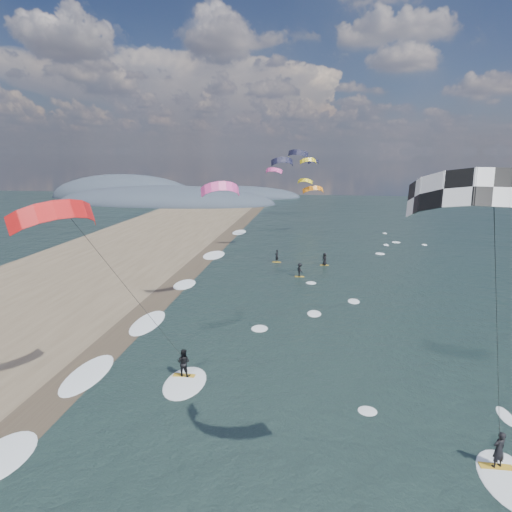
# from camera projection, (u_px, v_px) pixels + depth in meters

# --- Properties ---
(ground) EXTENTS (260.00, 260.00, 0.00)m
(ground) POSITION_uv_depth(u_px,v_px,m) (242.00, 452.00, 20.99)
(ground) COLOR black
(ground) RESTS_ON ground
(wet_sand_strip) EXTENTS (3.00, 240.00, 0.00)m
(wet_sand_strip) POSITION_uv_depth(u_px,v_px,m) (108.00, 347.00, 32.24)
(wet_sand_strip) COLOR #382D23
(wet_sand_strip) RESTS_ON ground
(coastal_hills) EXTENTS (80.00, 41.00, 15.00)m
(coastal_hills) POSITION_uv_depth(u_px,v_px,m) (158.00, 200.00, 130.85)
(coastal_hills) COLOR #3D4756
(coastal_hills) RESTS_ON ground
(kitesurfer_near_a) EXTENTS (8.02, 8.88, 14.48)m
(kitesurfer_near_a) POSITION_uv_depth(u_px,v_px,m) (497.00, 265.00, 13.00)
(kitesurfer_near_a) COLOR #BC9021
(kitesurfer_near_a) RESTS_ON ground
(kitesurfer_near_b) EXTENTS (7.01, 9.48, 12.85)m
(kitesurfer_near_b) POSITION_uv_depth(u_px,v_px,m) (108.00, 270.00, 22.28)
(kitesurfer_near_b) COLOR #BC9021
(kitesurfer_near_b) RESTS_ON ground
(far_kitesurfers) EXTENTS (7.40, 7.39, 1.71)m
(far_kitesurfers) POSITION_uv_depth(u_px,v_px,m) (303.00, 263.00, 53.22)
(far_kitesurfers) COLOR #BC9021
(far_kitesurfers) RESTS_ON ground
(bg_kite_field) EXTENTS (12.55, 74.72, 7.41)m
(bg_kite_field) POSITION_uv_depth(u_px,v_px,m) (296.00, 169.00, 75.99)
(bg_kite_field) COLOR #D83F8C
(bg_kite_field) RESTS_ON ground
(shoreline_surf) EXTENTS (2.40, 79.40, 0.11)m
(shoreline_surf) POSITION_uv_depth(u_px,v_px,m) (148.00, 324.00, 36.65)
(shoreline_surf) COLOR white
(shoreline_surf) RESTS_ON ground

